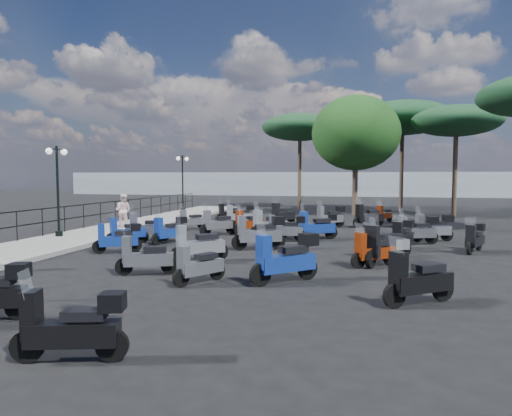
% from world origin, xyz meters
% --- Properties ---
extents(ground, '(120.00, 120.00, 0.00)m').
position_xyz_m(ground, '(0.00, 0.00, 0.00)').
color(ground, black).
rests_on(ground, ground).
extents(sidewalk, '(3.00, 30.00, 0.15)m').
position_xyz_m(sidewalk, '(-6.50, 3.00, 0.07)').
color(sidewalk, slate).
rests_on(sidewalk, ground).
extents(railing, '(0.04, 26.04, 1.10)m').
position_xyz_m(railing, '(-7.80, 2.80, 0.90)').
color(railing, black).
rests_on(railing, sidewalk).
extents(lamp_post_1, '(0.33, 1.03, 3.52)m').
position_xyz_m(lamp_post_1, '(-7.24, -0.40, 2.16)').
color(lamp_post_1, black).
rests_on(lamp_post_1, sidewalk).
extents(lamp_post_2, '(0.55, 1.06, 3.75)m').
position_xyz_m(lamp_post_2, '(-7.32, 12.77, 2.29)').
color(lamp_post_2, black).
rests_on(lamp_post_2, sidewalk).
extents(pedestrian_far, '(0.77, 0.62, 1.54)m').
position_xyz_m(pedestrian_far, '(-6.39, 3.08, 0.92)').
color(pedestrian_far, silver).
rests_on(pedestrian_far, sidewalk).
extents(scooter_0, '(1.51, 0.76, 1.26)m').
position_xyz_m(scooter_0, '(-1.04, -5.51, 0.44)').
color(scooter_0, black).
rests_on(scooter_0, ground).
extents(scooter_1, '(1.40, 0.97, 1.25)m').
position_xyz_m(scooter_1, '(-3.43, -2.65, 0.47)').
color(scooter_1, black).
rests_on(scooter_1, ground).
extents(scooter_2, '(1.22, 1.17, 1.27)m').
position_xyz_m(scooter_2, '(-4.13, -0.81, 0.44)').
color(scooter_2, black).
rests_on(scooter_2, ground).
extents(scooter_3, '(1.70, 0.72, 1.38)m').
position_xyz_m(scooter_3, '(-3.75, 0.11, 0.48)').
color(scooter_3, black).
rests_on(scooter_3, ground).
extents(scooter_4, '(0.99, 1.25, 1.20)m').
position_xyz_m(scooter_4, '(-3.39, 3.96, 0.41)').
color(scooter_4, black).
rests_on(scooter_4, ground).
extents(scooter_5, '(1.42, 1.12, 1.31)m').
position_xyz_m(scooter_5, '(-1.71, 6.46, 0.50)').
color(scooter_5, black).
rests_on(scooter_5, ground).
extents(scooter_7, '(0.90, 1.30, 1.18)m').
position_xyz_m(scooter_7, '(0.60, -6.11, 0.41)').
color(scooter_7, black).
rests_on(scooter_7, ground).
extents(scooter_8, '(0.92, 1.46, 1.27)m').
position_xyz_m(scooter_8, '(-2.62, -0.32, 0.48)').
color(scooter_8, black).
rests_on(scooter_8, ground).
extents(scooter_9, '(1.13, 1.36, 1.33)m').
position_xyz_m(scooter_9, '(-0.43, 3.05, 0.46)').
color(scooter_9, black).
rests_on(scooter_9, ground).
extents(scooter_10, '(1.32, 1.25, 1.37)m').
position_xyz_m(scooter_10, '(-1.63, 2.43, 0.47)').
color(scooter_10, black).
rests_on(scooter_10, ground).
extents(scooter_11, '(1.29, 1.11, 1.27)m').
position_xyz_m(scooter_11, '(-2.75, 8.12, 0.44)').
color(scooter_11, black).
rests_on(scooter_11, ground).
extents(scooter_12, '(1.54, 0.66, 1.25)m').
position_xyz_m(scooter_12, '(0.47, -10.75, 0.47)').
color(scooter_12, black).
rests_on(scooter_12, ground).
extents(scooter_13, '(1.46, 1.16, 1.40)m').
position_xyz_m(scooter_13, '(-0.32, -3.59, 0.49)').
color(scooter_13, black).
rests_on(scooter_13, ground).
extents(scooter_14, '(1.75, 1.02, 1.49)m').
position_xyz_m(scooter_14, '(0.93, -0.99, 0.56)').
color(scooter_14, black).
rests_on(scooter_14, ground).
extents(scooter_15, '(1.61, 0.57, 1.29)m').
position_xyz_m(scooter_15, '(1.50, 1.12, 0.49)').
color(scooter_15, black).
rests_on(scooter_15, ground).
extents(scooter_16, '(1.44, 1.35, 1.49)m').
position_xyz_m(scooter_16, '(0.72, 1.86, 0.52)').
color(scooter_16, black).
rests_on(scooter_16, ground).
extents(scooter_17, '(1.09, 1.64, 1.47)m').
position_xyz_m(scooter_17, '(0.44, 6.88, 0.51)').
color(scooter_17, black).
rests_on(scooter_17, ground).
extents(scooter_18, '(1.48, 1.41, 1.48)m').
position_xyz_m(scooter_18, '(2.56, -5.57, 0.56)').
color(scooter_18, black).
rests_on(scooter_18, ground).
extents(scooter_19, '(1.28, 1.05, 1.24)m').
position_xyz_m(scooter_19, '(4.63, -3.21, 0.43)').
color(scooter_19, black).
rests_on(scooter_19, ground).
extents(scooter_20, '(1.43, 0.88, 1.25)m').
position_xyz_m(scooter_20, '(5.09, -1.58, 0.43)').
color(scooter_20, black).
rests_on(scooter_20, ground).
extents(scooter_21, '(1.58, 1.06, 1.42)m').
position_xyz_m(scooter_21, '(2.58, 1.90, 0.49)').
color(scooter_21, black).
rests_on(scooter_21, ground).
extents(scooter_22, '(1.43, 1.20, 1.36)m').
position_xyz_m(scooter_22, '(2.88, 6.28, 0.51)').
color(scooter_22, black).
rests_on(scooter_22, ground).
extents(scooter_23, '(1.51, 1.21, 1.45)m').
position_xyz_m(scooter_23, '(4.68, 6.96, 0.50)').
color(scooter_23, black).
rests_on(scooter_23, ground).
extents(scooter_24, '(1.44, 1.11, 1.37)m').
position_xyz_m(scooter_24, '(5.36, -6.84, 0.47)').
color(scooter_24, black).
rests_on(scooter_24, ground).
extents(scooter_25, '(0.95, 1.75, 1.48)m').
position_xyz_m(scooter_25, '(4.81, -2.82, 0.51)').
color(scooter_25, black).
rests_on(scooter_25, ground).
extents(scooter_26, '(0.87, 1.40, 1.21)m').
position_xyz_m(scooter_26, '(7.94, -0.05, 0.46)').
color(scooter_26, black).
rests_on(scooter_26, ground).
extents(scooter_27, '(0.85, 1.50, 1.27)m').
position_xyz_m(scooter_27, '(5.70, 0.02, 0.48)').
color(scooter_27, black).
rests_on(scooter_27, ground).
extents(scooter_28, '(1.63, 0.82, 1.35)m').
position_xyz_m(scooter_28, '(7.01, 2.35, 0.51)').
color(scooter_28, black).
rests_on(scooter_28, ground).
extents(scooter_29, '(0.92, 1.31, 1.20)m').
position_xyz_m(scooter_29, '(5.58, 9.38, 0.42)').
color(scooter_29, black).
rests_on(scooter_29, ground).
extents(scooter_30, '(1.61, 0.57, 1.29)m').
position_xyz_m(scooter_30, '(2.63, 2.38, 0.49)').
color(scooter_30, black).
rests_on(scooter_30, ground).
extents(scooter_32, '(1.63, 0.82, 1.35)m').
position_xyz_m(scooter_32, '(6.32, 1.44, 0.51)').
color(scooter_32, black).
rests_on(scooter_32, ground).
extents(broadleaf_tree, '(5.55, 5.55, 7.57)m').
position_xyz_m(broadleaf_tree, '(3.99, 13.59, 5.20)').
color(broadleaf_tree, '#38281E').
rests_on(broadleaf_tree, ground).
extents(pine_0, '(6.80, 6.80, 7.76)m').
position_xyz_m(pine_0, '(7.17, 17.79, 6.56)').
color(pine_0, '#38281E').
rests_on(pine_0, ground).
extents(pine_1, '(5.40, 5.40, 6.83)m').
position_xyz_m(pine_1, '(10.00, 14.16, 5.86)').
color(pine_1, '#38281E').
rests_on(pine_1, ground).
extents(pine_2, '(5.90, 5.90, 7.28)m').
position_xyz_m(pine_2, '(-0.25, 19.14, 6.22)').
color(pine_2, '#38281E').
rests_on(pine_2, ground).
extents(distant_hills, '(70.00, 8.00, 3.00)m').
position_xyz_m(distant_hills, '(0.00, 45.00, 1.50)').
color(distant_hills, gray).
rests_on(distant_hills, ground).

